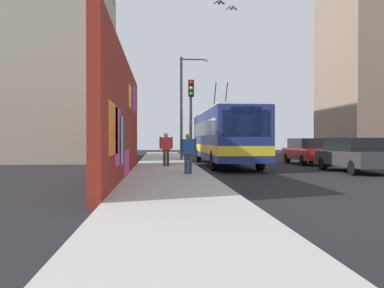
{
  "coord_description": "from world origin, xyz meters",
  "views": [
    {
      "loc": [
        -19.68,
        1.98,
        1.49
      ],
      "look_at": [
        0.32,
        0.34,
        1.28
      ],
      "focal_mm": 37.95,
      "sensor_mm": 36.0,
      "label": 1
    }
  ],
  "objects_px": {
    "parked_car_red": "(307,151)",
    "pedestrian_at_curb": "(188,150)",
    "city_bus": "(225,135)",
    "parked_car_dark_gray": "(355,154)",
    "street_lamp": "(184,101)",
    "pedestrian_midblock": "(166,146)",
    "traffic_light": "(191,108)"
  },
  "relations": [
    {
      "from": "city_bus",
      "to": "street_lamp",
      "type": "distance_m",
      "value": 5.44
    },
    {
      "from": "pedestrian_midblock",
      "to": "traffic_light",
      "type": "bearing_deg",
      "value": -97.33
    },
    {
      "from": "pedestrian_at_curb",
      "to": "traffic_light",
      "type": "distance_m",
      "value": 5.1
    },
    {
      "from": "parked_car_dark_gray",
      "to": "street_lamp",
      "type": "relative_size",
      "value": 0.69
    },
    {
      "from": "city_bus",
      "to": "pedestrian_midblock",
      "type": "distance_m",
      "value": 4.2
    },
    {
      "from": "parked_car_red",
      "to": "pedestrian_at_curb",
      "type": "height_order",
      "value": "pedestrian_at_curb"
    },
    {
      "from": "parked_car_dark_gray",
      "to": "parked_car_red",
      "type": "xyz_separation_m",
      "value": [
        5.99,
        0.0,
        -0.0
      ]
    },
    {
      "from": "pedestrian_at_curb",
      "to": "street_lamp",
      "type": "relative_size",
      "value": 0.23
    },
    {
      "from": "traffic_light",
      "to": "street_lamp",
      "type": "xyz_separation_m",
      "value": [
        6.98,
        -0.11,
        1.05
      ]
    },
    {
      "from": "parked_car_dark_gray",
      "to": "city_bus",
      "type": "bearing_deg",
      "value": 45.32
    },
    {
      "from": "pedestrian_at_curb",
      "to": "street_lamp",
      "type": "xyz_separation_m",
      "value": [
        11.64,
        -0.59,
        3.07
      ]
    },
    {
      "from": "pedestrian_midblock",
      "to": "traffic_light",
      "type": "relative_size",
      "value": 0.39
    },
    {
      "from": "city_bus",
      "to": "street_lamp",
      "type": "xyz_separation_m",
      "value": [
        4.44,
        2.04,
        2.38
      ]
    },
    {
      "from": "traffic_light",
      "to": "parked_car_red",
      "type": "bearing_deg",
      "value": -65.27
    },
    {
      "from": "parked_car_dark_gray",
      "to": "pedestrian_at_curb",
      "type": "xyz_separation_m",
      "value": [
        -2.05,
        7.83,
        0.23
      ]
    },
    {
      "from": "parked_car_red",
      "to": "pedestrian_at_curb",
      "type": "distance_m",
      "value": 11.22
    },
    {
      "from": "city_bus",
      "to": "street_lamp",
      "type": "height_order",
      "value": "street_lamp"
    },
    {
      "from": "parked_car_dark_gray",
      "to": "pedestrian_midblock",
      "type": "xyz_separation_m",
      "value": [
        2.77,
        8.61,
        0.32
      ]
    },
    {
      "from": "parked_car_red",
      "to": "traffic_light",
      "type": "distance_m",
      "value": 8.4
    },
    {
      "from": "pedestrian_midblock",
      "to": "street_lamp",
      "type": "distance_m",
      "value": 7.57
    },
    {
      "from": "traffic_light",
      "to": "parked_car_dark_gray",
      "type": "bearing_deg",
      "value": -109.53
    },
    {
      "from": "city_bus",
      "to": "parked_car_dark_gray",
      "type": "bearing_deg",
      "value": -134.68
    },
    {
      "from": "city_bus",
      "to": "pedestrian_at_curb",
      "type": "xyz_separation_m",
      "value": [
        -7.19,
        2.63,
        -0.7
      ]
    },
    {
      "from": "parked_car_red",
      "to": "street_lamp",
      "type": "distance_m",
      "value": 8.73
    },
    {
      "from": "parked_car_dark_gray",
      "to": "parked_car_red",
      "type": "relative_size",
      "value": 1.09
    },
    {
      "from": "parked_car_dark_gray",
      "to": "pedestrian_midblock",
      "type": "bearing_deg",
      "value": 72.17
    },
    {
      "from": "city_bus",
      "to": "parked_car_red",
      "type": "height_order",
      "value": "city_bus"
    },
    {
      "from": "parked_car_red",
      "to": "pedestrian_midblock",
      "type": "xyz_separation_m",
      "value": [
        -3.22,
        8.61,
        0.32
      ]
    },
    {
      "from": "pedestrian_at_curb",
      "to": "street_lamp",
      "type": "distance_m",
      "value": 12.05
    },
    {
      "from": "city_bus",
      "to": "parked_car_red",
      "type": "bearing_deg",
      "value": -80.72
    },
    {
      "from": "parked_car_dark_gray",
      "to": "traffic_light",
      "type": "relative_size",
      "value": 1.09
    },
    {
      "from": "parked_car_red",
      "to": "pedestrian_at_curb",
      "type": "bearing_deg",
      "value": 135.78
    }
  ]
}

